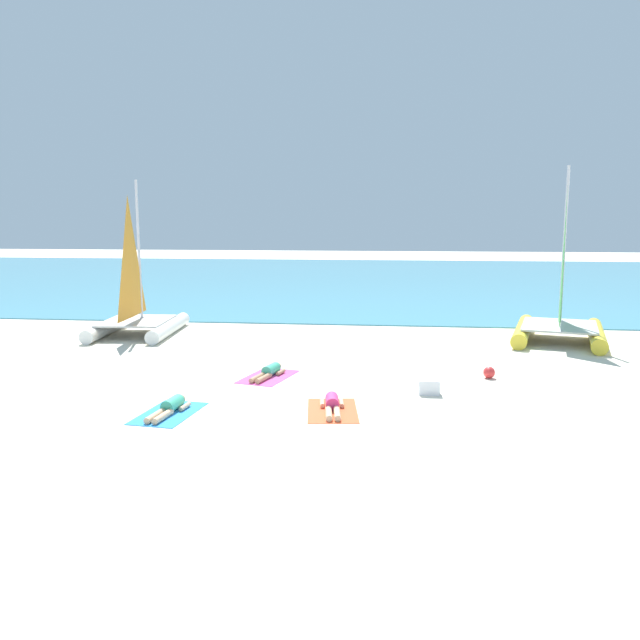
# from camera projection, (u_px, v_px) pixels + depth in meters

# --- Properties ---
(ground_plane) EXTENTS (120.00, 120.00, 0.00)m
(ground_plane) POSITION_uv_depth(u_px,v_px,m) (334.00, 331.00, 24.51)
(ground_plane) COLOR beige
(ocean_water) EXTENTS (120.00, 40.00, 0.05)m
(ocean_water) POSITION_uv_depth(u_px,v_px,m) (361.00, 279.00, 45.41)
(ocean_water) COLOR #4C9EB7
(ocean_water) RESTS_ON ground
(sailboat_yellow) EXTENTS (4.02, 5.23, 6.06)m
(sailboat_yellow) POSITION_uv_depth(u_px,v_px,m) (560.00, 316.00, 22.33)
(sailboat_yellow) COLOR yellow
(sailboat_yellow) RESTS_ON ground
(sailboat_white) EXTENTS (3.08, 4.52, 5.65)m
(sailboat_white) POSITION_uv_depth(u_px,v_px,m) (137.00, 312.00, 23.61)
(sailboat_white) COLOR white
(sailboat_white) RESTS_ON ground
(towel_left) EXTENTS (1.32, 2.02, 0.01)m
(towel_left) POSITION_uv_depth(u_px,v_px,m) (169.00, 413.00, 14.16)
(towel_left) COLOR #338CD8
(towel_left) RESTS_ON ground
(sunbather_left) EXTENTS (0.60, 1.57, 0.30)m
(sunbather_left) POSITION_uv_depth(u_px,v_px,m) (170.00, 407.00, 14.20)
(sunbather_left) COLOR #3FB28C
(sunbather_left) RESTS_ON towel_left
(towel_middle) EXTENTS (1.54, 2.11, 0.01)m
(towel_middle) POSITION_uv_depth(u_px,v_px,m) (268.00, 377.00, 17.41)
(towel_middle) COLOR #D84C99
(towel_middle) RESTS_ON ground
(sunbather_middle) EXTENTS (0.77, 1.55, 0.30)m
(sunbather_middle) POSITION_uv_depth(u_px,v_px,m) (269.00, 372.00, 17.45)
(sunbather_middle) COLOR #3FB28C
(sunbather_middle) RESTS_ON towel_middle
(towel_right) EXTENTS (1.32, 2.02, 0.01)m
(towel_right) POSITION_uv_depth(u_px,v_px,m) (332.00, 410.00, 14.36)
(towel_right) COLOR #EA5933
(towel_right) RESTS_ON ground
(sunbather_right) EXTENTS (0.60, 1.57, 0.30)m
(sunbather_right) POSITION_uv_depth(u_px,v_px,m) (332.00, 404.00, 14.41)
(sunbather_right) COLOR #D83372
(sunbather_right) RESTS_ON towel_right
(beach_ball) EXTENTS (0.32, 0.32, 0.32)m
(beach_ball) POSITION_uv_depth(u_px,v_px,m) (489.00, 372.00, 17.26)
(beach_ball) COLOR red
(beach_ball) RESTS_ON ground
(cooler_box) EXTENTS (0.50, 0.36, 0.36)m
(cooler_box) POSITION_uv_depth(u_px,v_px,m) (429.00, 387.00, 15.70)
(cooler_box) COLOR white
(cooler_box) RESTS_ON ground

